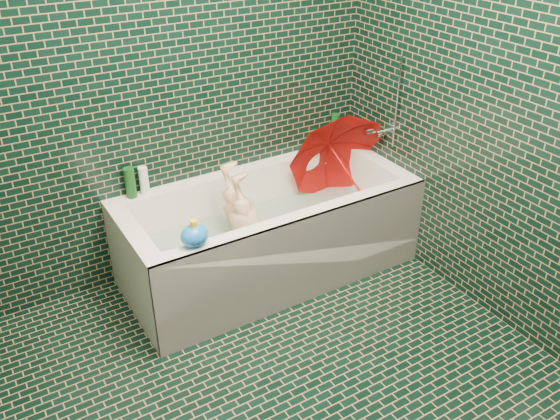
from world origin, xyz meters
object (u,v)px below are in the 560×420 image
bathtub (270,242)px  bath_toy (195,235)px  rubber_duck (320,142)px  child (249,234)px  umbrella (344,168)px

bathtub → bath_toy: bearing=-153.8°
bathtub → rubber_duck: (0.58, 0.34, 0.38)m
bathtub → child: bearing=177.0°
bathtub → rubber_duck: bearing=30.6°
child → rubber_duck: rubber_duck is taller
umbrella → child: bearing=-160.8°
rubber_duck → bath_toy: 1.33m
umbrella → bath_toy: umbrella is taller
child → bath_toy: bearing=-48.3°
bathtub → bath_toy: bath_toy is taller
bathtub → rubber_duck: 0.78m
bath_toy → umbrella: bearing=0.1°
child → rubber_duck: bearing=123.7°
umbrella → bath_toy: (-1.15, -0.33, 0.07)m
rubber_duck → child: bearing=-130.1°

